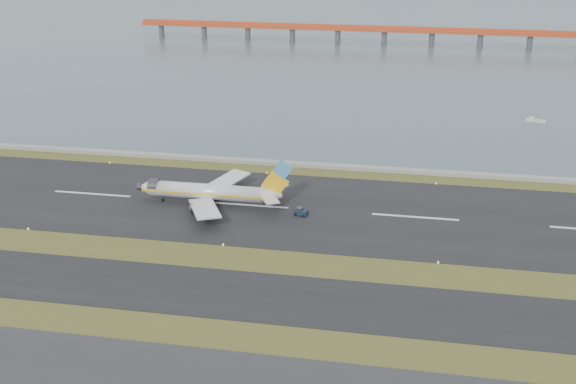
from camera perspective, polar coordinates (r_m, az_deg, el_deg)
name	(u,v)px	position (r m, az deg, el deg)	size (l,w,h in m)	color
ground	(214,262)	(148.21, -5.90, -5.50)	(1000.00, 1000.00, 0.00)	#384518
taxiway_strip	(196,290)	(138.13, -7.28, -7.72)	(1000.00, 18.00, 0.10)	black
runway_strip	(248,205)	(174.42, -3.21, -1.05)	(1000.00, 45.00, 0.10)	black
seawall	(272,163)	(201.56, -1.25, 2.34)	(1000.00, 2.50, 1.00)	#999994
red_pier	(385,30)	(381.33, 7.64, 12.53)	(260.00, 5.00, 10.20)	#C54821
airliner	(212,192)	(173.83, -6.04, 0.00)	(38.52, 32.89, 12.80)	silver
pushback_tug	(301,212)	(168.20, 1.02, -1.58)	(3.40, 2.49, 1.95)	#142337
workboat_near	(535,120)	(255.34, 18.95, 5.37)	(6.75, 3.70, 1.56)	silver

